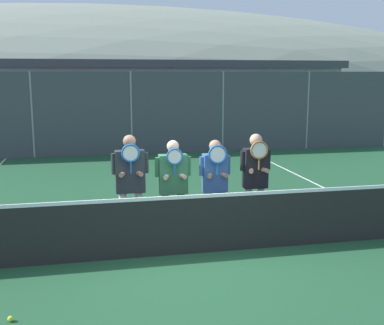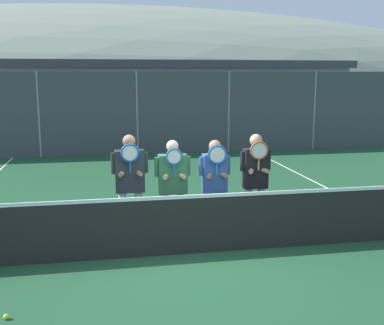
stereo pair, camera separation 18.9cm
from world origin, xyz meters
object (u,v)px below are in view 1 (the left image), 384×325
Objects in this scene: tennis_ball_on_court at (10,319)px; car_center at (237,119)px; player_leftmost at (130,180)px; car_left_of_center at (122,121)px; player_center_right at (215,181)px; player_rightmost at (255,176)px; player_center_left at (173,182)px.

car_center is at bearing 63.67° from tennis_ball_on_court.
car_left_of_center is at bearing 86.86° from player_leftmost.
player_leftmost is at bearing -114.69° from car_center.
car_left_of_center is 0.90× the size of car_center.
player_leftmost reaches higher than car_left_of_center.
player_center_right is 0.41× the size of car_left_of_center.
car_center is at bearing 74.09° from player_rightmost.
player_center_right is 12.75m from car_left_of_center.
car_center is 16.80m from tennis_ball_on_court.
player_center_right is 0.95× the size of player_rightmost.
player_center_left reaches higher than tennis_ball_on_court.
player_center_left reaches higher than car_center.
player_leftmost reaches higher than car_center.
car_center is (3.62, 12.71, -0.20)m from player_rightmost.
player_leftmost is at bearing 55.79° from tennis_ball_on_court.
player_rightmost reaches higher than tennis_ball_on_court.
player_rightmost is 4.60m from tennis_ball_on_court.
car_center is at bearing 65.31° from player_leftmost.
car_center is (5.09, 12.67, -0.15)m from player_center_left.
tennis_ball_on_court is (-3.82, -2.33, -1.06)m from player_rightmost.
car_center is (4.35, 12.68, -0.14)m from player_center_right.
car_center reaches higher than player_center_right.
player_rightmost reaches higher than car_center.
car_left_of_center is 5.11m from car_center.
car_left_of_center is (-1.49, 12.76, -0.20)m from player_rightmost.
car_center is at bearing 71.06° from player_center_right.
tennis_ball_on_court is (-2.35, -2.36, -1.02)m from player_center_left.
player_center_right is at bearing 177.66° from player_rightmost.
player_center_right is (0.74, -0.00, -0.01)m from player_center_left.
player_leftmost is 3.09m from tennis_ball_on_court.
player_leftmost reaches higher than player_rightmost.
player_rightmost is at bearing 31.39° from tennis_ball_on_court.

